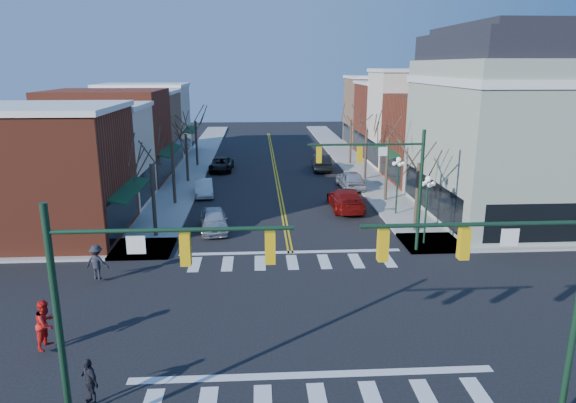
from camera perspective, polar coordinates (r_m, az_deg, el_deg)
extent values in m
plane|color=black|center=(23.19, 1.56, -12.41)|extent=(160.00, 160.00, 0.00)
cube|color=#9E9B93|center=(42.44, -12.69, 0.10)|extent=(3.50, 70.00, 0.15)
cube|color=#9E9B93|center=(43.20, 10.86, 0.46)|extent=(3.50, 70.00, 0.15)
cube|color=maroon|center=(35.66, -25.91, 2.65)|extent=(10.00, 8.50, 8.00)
cube|color=beige|center=(42.84, -22.05, 4.55)|extent=(10.00, 7.00, 7.50)
cube|color=maroon|center=(50.33, -19.30, 6.76)|extent=(10.00, 9.00, 8.50)
cube|color=#9E7857|center=(58.29, -17.12, 7.59)|extent=(10.00, 7.50, 7.80)
cube|color=beige|center=(65.79, -15.59, 8.64)|extent=(10.00, 8.00, 8.20)
cube|color=maroon|center=(49.87, 17.06, 6.58)|extent=(10.00, 8.50, 8.00)
cube|color=beige|center=(57.02, 14.45, 8.74)|extent=(10.00, 7.00, 10.00)
cube|color=maroon|center=(64.24, 12.38, 8.83)|extent=(10.00, 8.00, 8.50)
cube|color=#9E7857|center=(71.92, 10.67, 9.73)|extent=(10.00, 8.00, 9.00)
cube|color=#959F8A|center=(39.87, 24.14, 6.19)|extent=(12.00, 14.00, 11.00)
cube|color=white|center=(39.56, 24.77, 12.06)|extent=(12.25, 14.25, 0.50)
cube|color=black|center=(39.56, 25.14, 15.37)|extent=(11.40, 13.40, 1.80)
cube|color=black|center=(39.62, 25.33, 16.95)|extent=(9.80, 11.80, 0.60)
cylinder|color=#14331E|center=(15.89, -24.10, -12.78)|extent=(0.20, 0.20, 7.20)
cylinder|color=#14331E|center=(13.98, -12.75, -3.10)|extent=(6.50, 0.12, 0.12)
cube|color=gold|center=(14.10, -11.32, -5.22)|extent=(0.28, 0.28, 0.90)
cube|color=gold|center=(13.97, -2.00, -5.13)|extent=(0.28, 0.28, 0.90)
cylinder|color=#14331E|center=(17.53, 29.38, -10.80)|extent=(0.20, 0.20, 7.20)
cylinder|color=#14331E|center=(15.04, 20.26, -2.40)|extent=(6.50, 0.12, 0.12)
cube|color=gold|center=(15.08, 18.94, -4.43)|extent=(0.28, 0.28, 0.90)
cube|color=gold|center=(14.38, 10.49, -4.79)|extent=(0.28, 0.28, 0.90)
cylinder|color=#14331E|center=(30.25, 14.47, 0.96)|extent=(0.20, 0.20, 7.20)
cylinder|color=#14331E|center=(28.87, 8.64, 6.29)|extent=(6.50, 0.12, 0.12)
cube|color=gold|center=(28.89, 7.96, 5.21)|extent=(0.28, 0.28, 0.90)
cube|color=gold|center=(28.53, 3.46, 5.21)|extent=(0.28, 0.28, 0.90)
cylinder|color=#14331E|center=(31.91, 15.06, -1.34)|extent=(0.12, 0.12, 4.00)
sphere|color=white|center=(31.39, 15.32, 2.43)|extent=(0.36, 0.36, 0.36)
cylinder|color=#14331E|center=(37.92, 12.02, 1.39)|extent=(0.12, 0.12, 4.00)
sphere|color=white|center=(37.48, 12.20, 4.58)|extent=(0.36, 0.36, 0.36)
cylinder|color=#382B21|center=(33.24, -14.70, 0.01)|extent=(0.24, 0.24, 4.76)
cylinder|color=#382B21|center=(40.87, -12.62, 3.07)|extent=(0.24, 0.24, 5.04)
cylinder|color=#382B21|center=(48.69, -11.17, 4.71)|extent=(0.24, 0.24, 4.55)
cylinder|color=#382B21|center=(56.50, -10.13, 6.32)|extent=(0.24, 0.24, 4.90)
cylinder|color=#382B21|center=(34.18, 14.12, 0.33)|extent=(0.24, 0.24, 4.62)
cylinder|color=#382B21|center=(41.62, 10.90, 3.47)|extent=(0.24, 0.24, 5.18)
cylinder|color=#382B21|center=(49.31, 8.63, 5.11)|extent=(0.24, 0.24, 4.83)
cylinder|color=#382B21|center=(57.05, 6.98, 6.55)|extent=(0.24, 0.24, 4.97)
imported|color=silver|center=(34.28, -8.24, -2.05)|extent=(2.32, 4.55, 1.48)
imported|color=silver|center=(43.72, -9.33, 1.52)|extent=(1.93, 4.25, 1.35)
imported|color=black|center=(53.85, -7.41, 4.10)|extent=(2.43, 4.98, 1.36)
imported|color=maroon|center=(39.15, 6.44, 0.26)|extent=(2.35, 5.64, 1.63)
imported|color=#B8B9BD|center=(45.97, 6.97, 2.45)|extent=(2.19, 4.93, 1.65)
imported|color=black|center=(53.86, 3.71, 4.36)|extent=(1.95, 5.12, 1.67)
imported|color=red|center=(22.06, -25.31, -12.19)|extent=(0.89, 1.06, 1.94)
imported|color=#21222A|center=(18.37, -21.20, -18.09)|extent=(0.93, 0.91, 1.57)
imported|color=#212129|center=(27.67, -20.46, -6.35)|extent=(1.28, 0.88, 1.81)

